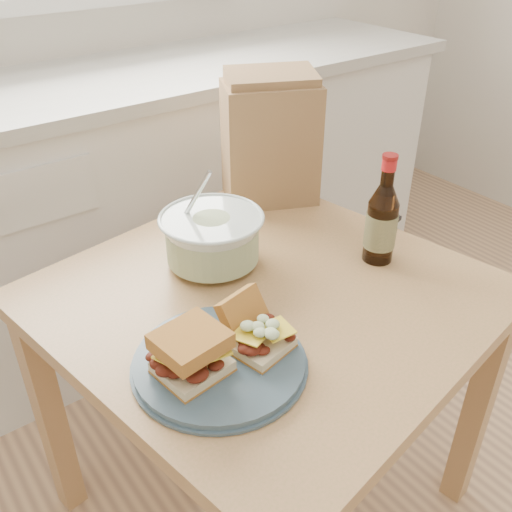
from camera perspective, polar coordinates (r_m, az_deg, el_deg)
cabinet_run at (r=2.10m, az=-12.49°, el=4.83°), size 2.50×0.64×0.94m
dining_table at (r=1.28m, az=1.07°, el=-7.18°), size 0.97×0.97×0.70m
plate at (r=1.03m, az=-3.67°, el=-10.58°), size 0.31×0.31×0.02m
sandwich_left at (r=0.98m, az=-6.48°, el=-9.59°), size 0.12×0.12×0.08m
sandwich_right at (r=1.04m, az=-0.06°, el=-7.46°), size 0.12×0.15×0.08m
coleslaw_bowl at (r=1.28m, az=-4.39°, el=1.57°), size 0.23×0.23×0.23m
beer_bottle at (r=1.30m, az=12.44°, el=3.34°), size 0.07×0.07×0.26m
knife at (r=1.48m, az=13.24°, el=2.97°), size 0.16×0.07×0.01m
paper_bag at (r=1.53m, az=1.44°, el=11.20°), size 0.29×0.25×0.32m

